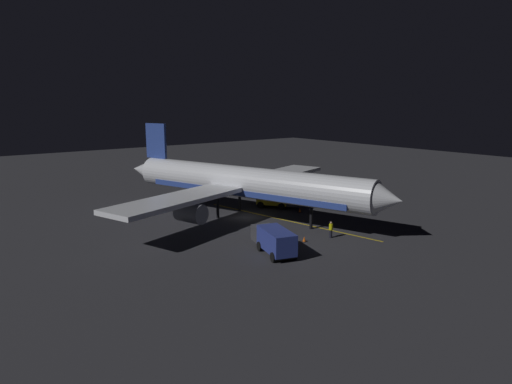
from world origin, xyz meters
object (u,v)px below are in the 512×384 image
at_px(baggage_truck, 274,240).
at_px(traffic_cone_near_left, 304,239).
at_px(catering_truck, 278,198).
at_px(traffic_cone_near_right, 300,210).
at_px(airliner, 242,183).
at_px(ground_crew_worker, 331,229).

distance_m(baggage_truck, traffic_cone_near_left, 4.88).
bearing_deg(traffic_cone_near_left, baggage_truck, 9.62).
xyz_separation_m(catering_truck, traffic_cone_near_right, (-0.56, 3.77, -1.00)).
height_order(catering_truck, traffic_cone_near_left, catering_truck).
bearing_deg(baggage_truck, catering_truck, -131.47).
relative_size(traffic_cone_near_left, traffic_cone_near_right, 1.00).
xyz_separation_m(airliner, traffic_cone_near_left, (0.94, 12.07, -3.95)).
bearing_deg(catering_truck, traffic_cone_near_right, 98.43).
height_order(ground_crew_worker, traffic_cone_near_right, ground_crew_worker).
distance_m(traffic_cone_near_left, traffic_cone_near_right, 12.39).
relative_size(airliner, baggage_truck, 5.60).
distance_m(baggage_truck, ground_crew_worker, 7.84).
relative_size(ground_crew_worker, traffic_cone_near_left, 3.16).
height_order(baggage_truck, catering_truck, catering_truck).
distance_m(catering_truck, traffic_cone_near_left, 15.18).
distance_m(catering_truck, ground_crew_worker, 14.53).
relative_size(baggage_truck, traffic_cone_near_right, 12.43).
bearing_deg(traffic_cone_near_right, traffic_cone_near_left, 48.92).
relative_size(catering_truck, traffic_cone_near_left, 11.01).
bearing_deg(traffic_cone_near_right, airliner, -20.76).
distance_m(airliner, ground_crew_worker, 13.38).
bearing_deg(airliner, traffic_cone_near_left, 85.54).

